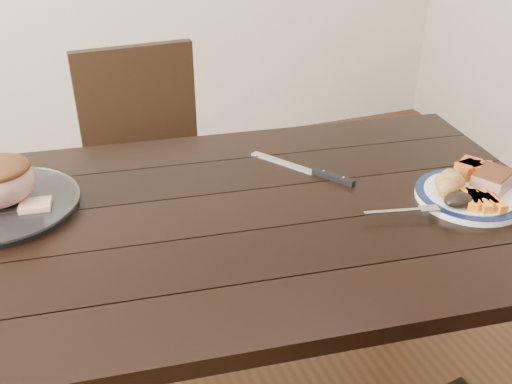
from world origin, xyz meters
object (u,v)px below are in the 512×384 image
object	(u,v)px
dining_table	(222,245)
serving_platter	(3,207)
fork	(407,211)
chair_far	(150,167)
carving_knife	(320,173)
pork_slice	(492,181)
dinner_plate	(469,196)

from	to	relation	value
dining_table	serving_platter	xyz separation A→B (m)	(-0.48, 0.19, 0.10)
dining_table	fork	xyz separation A→B (m)	(0.39, -0.17, 0.11)
fork	chair_far	bearing A→B (deg)	128.64
chair_far	carving_knife	size ratio (longest dim) A/B	3.31
pork_slice	dinner_plate	bearing A→B (deg)	175.24
pork_slice	carving_knife	world-z (taller)	pork_slice
serving_platter	carving_knife	world-z (taller)	serving_platter
chair_far	dinner_plate	xyz separation A→B (m)	(0.63, -0.89, 0.23)
dinner_plate	fork	size ratio (longest dim) A/B	1.46
chair_far	serving_platter	size ratio (longest dim) A/B	2.68
chair_far	fork	world-z (taller)	chair_far
serving_platter	chair_far	bearing A→B (deg)	51.20
carving_knife	fork	bearing A→B (deg)	-12.84
dining_table	chair_far	bearing A→B (deg)	93.29
carving_knife	pork_slice	bearing A→B (deg)	21.97
dining_table	carving_knife	bearing A→B (deg)	16.33
dinner_plate	carving_knife	size ratio (longest dim) A/B	0.92
pork_slice	fork	size ratio (longest dim) A/B	0.53
dining_table	pork_slice	bearing A→B (deg)	-13.69
serving_platter	fork	world-z (taller)	fork
dinner_plate	serving_platter	distance (m)	1.12
chair_far	dinner_plate	bearing A→B (deg)	123.09
serving_platter	dinner_plate	bearing A→B (deg)	-17.96
dining_table	serving_platter	bearing A→B (deg)	158.04
dining_table	serving_platter	world-z (taller)	serving_platter
dinner_plate	fork	world-z (taller)	fork
dining_table	fork	size ratio (longest dim) A/B	9.60
chair_far	pork_slice	distance (m)	1.16
dinner_plate	carving_knife	xyz separation A→B (m)	(-0.29, 0.24, -0.00)
dining_table	dinner_plate	size ratio (longest dim) A/B	6.57
chair_far	fork	xyz separation A→B (m)	(0.44, -0.91, 0.25)
pork_slice	carving_knife	xyz separation A→B (m)	(-0.34, 0.25, -0.03)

